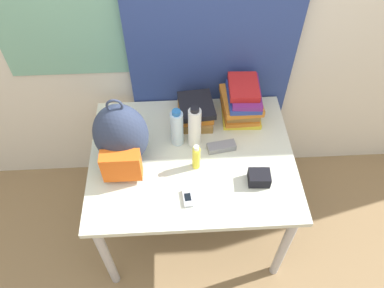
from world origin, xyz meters
The scene contains 13 objects.
ground_plane centered at (0.00, 0.00, 0.00)m, with size 12.00×12.00×0.00m, color #8C704C.
wall_back centered at (0.00, 0.94, 1.25)m, with size 6.00×0.06×2.50m.
curtain_blue centered at (0.13, 0.88, 1.25)m, with size 0.91×0.04×2.50m.
desk centered at (0.00, 0.43, 0.63)m, with size 1.08×0.85×0.71m.
backpack centered at (-0.35, 0.42, 0.89)m, with size 0.27×0.28×0.42m.
book_stack_left centered at (0.03, 0.70, 0.77)m, with size 0.21×0.27×0.13m.
book_stack_center centered at (0.29, 0.70, 0.83)m, with size 0.23×0.29×0.24m.
water_bottle centered at (-0.07, 0.53, 0.83)m, with size 0.07×0.07×0.24m.
sports_bottle centered at (0.02, 0.51, 0.84)m, with size 0.07×0.07×0.27m.
sunscreen_bottle centered at (0.02, 0.36, 0.79)m, with size 0.04×0.04×0.16m.
cell_phone centered at (-0.04, 0.17, 0.72)m, with size 0.05×0.10×0.02m.
sunglasses_case centered at (0.16, 0.46, 0.73)m, with size 0.16×0.08×0.04m.
camera_pouch centered at (0.32, 0.25, 0.75)m, with size 0.11×0.09×0.06m.
Camera 1 is at (-0.07, -0.78, 2.28)m, focal length 35.00 mm.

